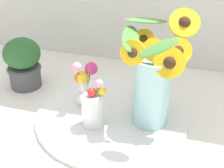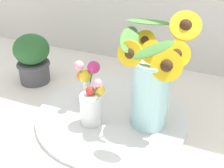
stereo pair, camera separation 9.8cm
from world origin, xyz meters
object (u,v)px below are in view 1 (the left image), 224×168
at_px(serving_tray, 112,116).
at_px(vase_bulb_right, 84,84).
at_px(vase_small_center, 93,108).
at_px(potted_plant, 23,62).
at_px(mason_jar_sunflowers, 153,81).

relative_size(serving_tray, vase_bulb_right, 2.90).
distance_m(vase_small_center, potted_plant, 0.38).
height_order(serving_tray, vase_bulb_right, vase_bulb_right).
xyz_separation_m(serving_tray, vase_small_center, (-0.04, -0.06, 0.07)).
relative_size(serving_tray, potted_plant, 2.55).
xyz_separation_m(serving_tray, mason_jar_sunflowers, (0.13, 0.00, 0.15)).
distance_m(vase_small_center, vase_bulb_right, 0.11).
distance_m(serving_tray, potted_plant, 0.41).
bearing_deg(vase_small_center, vase_bulb_right, 124.09).
bearing_deg(potted_plant, mason_jar_sunflowers, -12.43).
bearing_deg(vase_bulb_right, serving_tray, -15.03).
xyz_separation_m(mason_jar_sunflowers, potted_plant, (-0.51, 0.11, -0.06)).
relative_size(vase_small_center, potted_plant, 0.78).
bearing_deg(vase_small_center, potted_plant, 152.25).
xyz_separation_m(serving_tray, vase_bulb_right, (-0.11, 0.03, 0.09)).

